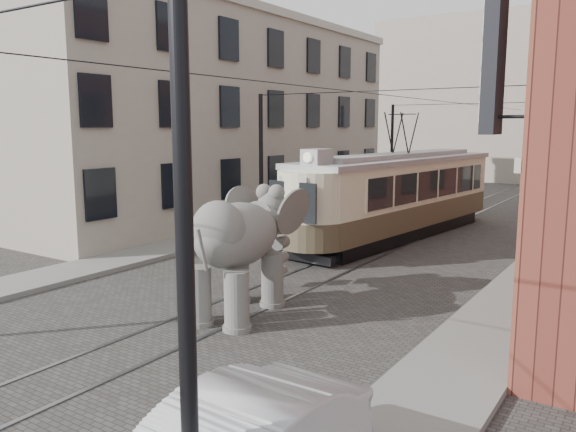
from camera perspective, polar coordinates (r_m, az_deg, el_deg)
The scene contains 9 objects.
ground at distance 17.20m, azimuth 0.66°, elevation -6.72°, with size 120.00×120.00×0.00m, color #413F3C.
tram_rails at distance 17.20m, azimuth 0.66°, elevation -6.68°, with size 1.54×80.00×0.02m, color slate, non-canonical shape.
sidewalk_right at distance 14.95m, azimuth 20.64°, elevation -9.44°, with size 2.00×60.00×0.15m, color slate.
sidewalk_left at distance 21.31m, azimuth -14.22°, elevation -3.72°, with size 2.00×60.00×0.15m, color slate.
stucco_building at distance 31.17m, azimuth -6.45°, elevation 9.53°, with size 7.00×24.00×10.00m, color gray.
distant_block at distance 54.71m, azimuth 24.48°, elevation 10.61°, with size 28.00×10.00×14.00m, color gray.
catenary at distance 21.09m, azimuth 7.62°, elevation 4.39°, with size 11.00×30.20×6.00m, color black, non-canonical shape.
tram at distance 24.38m, azimuth 11.10°, elevation 3.94°, with size 2.70×13.07×5.19m, color beige, non-canonical shape.
elephant at distance 14.07m, azimuth -5.10°, elevation -3.75°, with size 2.81×5.09×3.12m, color #65635E, non-canonical shape.
Camera 1 is at (8.98, -13.92, 4.64)m, focal length 35.64 mm.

